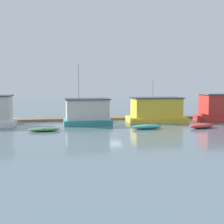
# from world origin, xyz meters

# --- Properties ---
(ground_plane) EXTENTS (200.00, 200.00, 0.00)m
(ground_plane) POSITION_xyz_m (0.00, 0.00, 0.00)
(ground_plane) COLOR slate
(dock_walkway) EXTENTS (42.40, 1.76, 0.30)m
(dock_walkway) POSITION_xyz_m (0.00, 3.49, 0.15)
(dock_walkway) COLOR brown
(dock_walkway) RESTS_ON ground_plane
(houseboat_teal) EXTENTS (5.30, 4.17, 6.88)m
(houseboat_teal) POSITION_xyz_m (-2.78, -0.29, 1.40)
(houseboat_teal) COLOR teal
(houseboat_teal) RESTS_ON ground_plane
(houseboat_yellow) EXTENTS (6.77, 4.11, 5.03)m
(houseboat_yellow) POSITION_xyz_m (5.71, 0.44, 1.36)
(houseboat_yellow) COLOR gold
(houseboat_yellow) RESTS_ON ground_plane
(dinghy_green) EXTENTS (3.13, 1.17, 0.38)m
(dinghy_green) POSITION_xyz_m (-7.42, -4.92, 0.19)
(dinghy_green) COLOR #47844C
(dinghy_green) RESTS_ON ground_plane
(dinghy_teal) EXTENTS (3.22, 1.18, 0.46)m
(dinghy_teal) POSITION_xyz_m (2.87, -5.20, 0.23)
(dinghy_teal) COLOR teal
(dinghy_teal) RESTS_ON ground_plane
(dinghy_red) EXTENTS (3.16, 1.78, 0.51)m
(dinghy_red) POSITION_xyz_m (8.64, -5.69, 0.25)
(dinghy_red) COLOR red
(dinghy_red) RESTS_ON ground_plane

